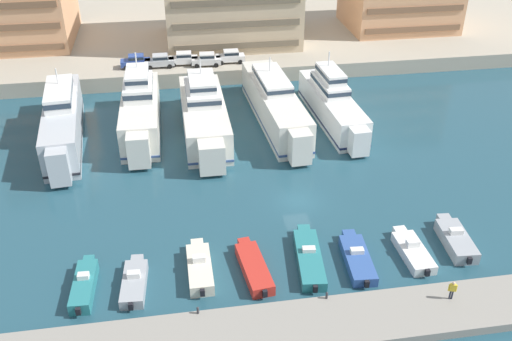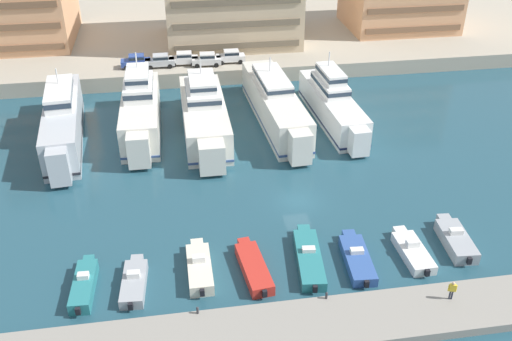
{
  "view_description": "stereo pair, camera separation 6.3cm",
  "coord_description": "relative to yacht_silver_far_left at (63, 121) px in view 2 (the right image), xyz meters",
  "views": [
    {
      "loc": [
        -11.33,
        -44.55,
        31.52
      ],
      "look_at": [
        -3.8,
        2.27,
        2.5
      ],
      "focal_mm": 40.0,
      "sensor_mm": 36.0,
      "label": 1
    },
    {
      "loc": [
        -11.27,
        -44.56,
        31.52
      ],
      "look_at": [
        -3.8,
        2.27,
        2.5
      ],
      "focal_mm": 40.0,
      "sensor_mm": 36.0,
      "label": 2
    }
  ],
  "objects": [
    {
      "name": "motorboat_white_mid_right",
      "position": [
        31.6,
        -25.9,
        -2.05
      ],
      "size": [
        2.1,
        6.22,
        1.45
      ],
      "color": "white",
      "rests_on": "ground"
    },
    {
      "name": "pier_dock",
      "position": [
        23.83,
        -32.67,
        -2.15
      ],
      "size": [
        120.0,
        4.9,
        0.74
      ],
      "primitive_type": "cube",
      "color": "gray",
      "rests_on": "ground"
    },
    {
      "name": "yacht_ivory_left",
      "position": [
        8.73,
        1.15,
        0.15
      ],
      "size": [
        4.47,
        18.89,
        8.88
      ],
      "color": "silver",
      "rests_on": "ground"
    },
    {
      "name": "pedestrian_near_edge",
      "position": [
        32.07,
        -31.99,
        -0.79
      ],
      "size": [
        0.61,
        0.36,
        1.66
      ],
      "color": "#282D3D",
      "rests_on": "pier_dock"
    },
    {
      "name": "yacht_ivory_center_left",
      "position": [
        24.85,
        1.05,
        -0.21
      ],
      "size": [
        5.33,
        22.97,
        7.21
      ],
      "color": "silver",
      "rests_on": "ground"
    },
    {
      "name": "motorboat_red_center_left",
      "position": [
        17.96,
        -25.85,
        -2.03
      ],
      "size": [
        2.47,
        7.0,
        0.98
      ],
      "color": "red",
      "rests_on": "ground"
    },
    {
      "name": "motorboat_cream_mid_left",
      "position": [
        13.6,
        -25.24,
        -1.96
      ],
      "size": [
        1.93,
        6.53,
        1.6
      ],
      "color": "beige",
      "rests_on": "ground"
    },
    {
      "name": "car_white_center",
      "position": [
        21.26,
        16.36,
        0.58
      ],
      "size": [
        4.13,
        1.97,
        1.8
      ],
      "color": "white",
      "rests_on": "quay_promenade"
    },
    {
      "name": "quay_promenade",
      "position": [
        23.83,
        48.24,
        -1.46
      ],
      "size": [
        180.0,
        70.0,
        2.13
      ],
      "primitive_type": "cube",
      "color": "#ADA38E",
      "rests_on": "ground"
    },
    {
      "name": "car_white_mid_left",
      "position": [
        14.58,
        16.59,
        0.58
      ],
      "size": [
        4.17,
        2.06,
        1.8
      ],
      "color": "white",
      "rests_on": "quay_promenade"
    },
    {
      "name": "motorboat_grey_right",
      "position": [
        35.84,
        -25.11,
        -1.95
      ],
      "size": [
        2.45,
        6.42,
        1.57
      ],
      "color": "#9EA3A8",
      "rests_on": "ground"
    },
    {
      "name": "yacht_ivory_mid_left",
      "position": [
        16.08,
        -0.52,
        -0.11
      ],
      "size": [
        4.99,
        20.17,
        8.23
      ],
      "color": "silver",
      "rests_on": "ground"
    },
    {
      "name": "yacht_silver_far_left",
      "position": [
        0.0,
        0.0,
        0.0
      ],
      "size": [
        5.26,
        21.54,
        7.79
      ],
      "color": "silver",
      "rests_on": "ground"
    },
    {
      "name": "yacht_white_center",
      "position": [
        31.78,
        0.19,
        -0.22
      ],
      "size": [
        4.59,
        19.34,
        8.02
      ],
      "color": "white",
      "rests_on": "ground"
    },
    {
      "name": "ground_plane",
      "position": [
        23.83,
        -16.41,
        -2.52
      ],
      "size": [
        400.0,
        400.0,
        0.0
      ],
      "primitive_type": "plane",
      "color": "#234C5B"
    },
    {
      "name": "bollard_west",
      "position": [
        13.09,
        -30.48,
        -1.45
      ],
      "size": [
        0.2,
        0.2,
        0.61
      ],
      "color": "#2D2D33",
      "rests_on": "pier_dock"
    },
    {
      "name": "bollard_west_mid",
      "position": [
        22.82,
        -30.48,
        -1.45
      ],
      "size": [
        0.2,
        0.2,
        0.61
      ],
      "color": "#2D2D33",
      "rests_on": "pier_dock"
    },
    {
      "name": "motorboat_teal_far_left",
      "position": [
        4.5,
        -25.84,
        -1.97
      ],
      "size": [
        1.85,
        6.29,
        1.48
      ],
      "color": "teal",
      "rests_on": "ground"
    },
    {
      "name": "motorboat_teal_center",
      "position": [
        22.72,
        -25.37,
        -2.04
      ],
      "size": [
        2.75,
        8.17,
        1.29
      ],
      "color": "teal",
      "rests_on": "ground"
    },
    {
      "name": "car_silver_left",
      "position": [
        11.27,
        16.16,
        0.58
      ],
      "size": [
        4.12,
        1.97,
        1.8
      ],
      "color": "#B7BCC1",
      "rests_on": "quay_promenade"
    },
    {
      "name": "car_blue_far_left",
      "position": [
        7.96,
        16.56,
        0.58
      ],
      "size": [
        4.13,
        1.99,
        1.8
      ],
      "color": "#28428E",
      "rests_on": "quay_promenade"
    },
    {
      "name": "motorboat_blue_center_right",
      "position": [
        26.67,
        -26.05,
        -2.06
      ],
      "size": [
        2.44,
        6.94,
        1.28
      ],
      "color": "#33569E",
      "rests_on": "ground"
    },
    {
      "name": "motorboat_grey_left",
      "position": [
        8.37,
        -26.06,
        -2.04
      ],
      "size": [
        2.15,
        5.95,
        1.37
      ],
      "color": "#9EA3A8",
      "rests_on": "ground"
    },
    {
      "name": "car_white_center_left",
      "position": [
        17.77,
        15.71,
        0.58
      ],
      "size": [
        4.18,
        2.08,
        1.8
      ],
      "color": "white",
      "rests_on": "quay_promenade"
    }
  ]
}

